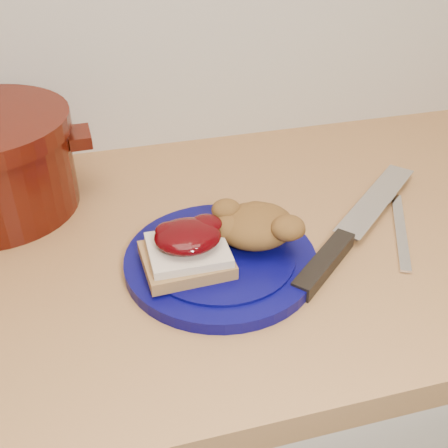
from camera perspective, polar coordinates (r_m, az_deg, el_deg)
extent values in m
cube|color=beige|center=(1.11, -1.81, -21.64)|extent=(4.00, 0.60, 0.86)
cylinder|color=#060549|center=(0.71, -0.36, -3.79)|extent=(0.26, 0.26, 0.02)
cube|color=olive|center=(0.68, -3.85, -3.64)|extent=(0.11, 0.09, 0.02)
cube|color=beige|center=(0.68, -3.69, -2.62)|extent=(0.10, 0.08, 0.01)
ellipsoid|color=#310104|center=(0.67, -3.71, -1.23)|extent=(0.09, 0.08, 0.02)
ellipsoid|color=brown|center=(0.71, 3.28, -0.19)|extent=(0.10, 0.09, 0.05)
cube|color=black|center=(0.72, 10.13, -3.96)|extent=(0.12, 0.11, 0.02)
cube|color=silver|center=(0.86, 15.22, 2.44)|extent=(0.19, 0.18, 0.00)
cube|color=silver|center=(0.81, 17.49, -0.58)|extent=(0.09, 0.17, 0.00)
cube|color=#3C0D06|center=(0.84, -14.46, 8.55)|extent=(0.03, 0.05, 0.02)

